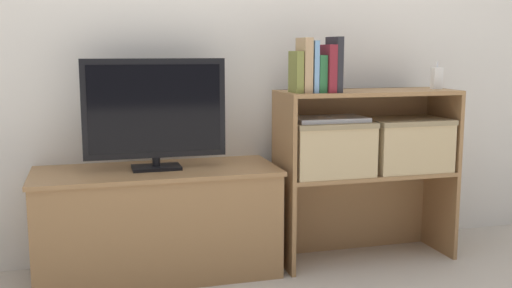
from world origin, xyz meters
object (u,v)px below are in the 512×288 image
object	(u,v)px
tv_stand	(158,222)
laptop	(329,119)
book_maroon	(327,68)
book_olive	(296,72)
book_charcoal	(334,65)
tv	(155,111)
baby_monitor	(437,78)
storage_basket_right	(406,142)
book_forest	(319,74)
book_skyblue	(312,67)
book_tan	(304,65)
storage_basket_left	(328,146)

from	to	relation	value
tv_stand	laptop	distance (m)	0.94
book_maroon	laptop	world-z (taller)	book_maroon
tv_stand	book_olive	xyz separation A→B (m)	(0.63, -0.11, 0.69)
book_charcoal	tv	bearing A→B (deg)	172.22
baby_monitor	storage_basket_right	xyz separation A→B (m)	(-0.17, -0.02, -0.32)
laptop	book_forest	bearing A→B (deg)	-148.98
book_skyblue	storage_basket_right	size ratio (longest dim) A/B	0.60
book_maroon	laptop	bearing A→B (deg)	54.40
tv_stand	book_skyblue	size ratio (longest dim) A/B	4.70
baby_monitor	laptop	size ratio (longest dim) A/B	0.39
tv	book_olive	bearing A→B (deg)	-10.04
tv	storage_basket_right	xyz separation A→B (m)	(1.23, -0.07, -0.18)
tv_stand	baby_monitor	xyz separation A→B (m)	(1.40, -0.06, 0.65)
tv	book_olive	distance (m)	0.67
book_tan	book_maroon	distance (m)	0.11
tv_stand	baby_monitor	size ratio (longest dim) A/B	8.08
book_forest	book_charcoal	distance (m)	0.09
storage_basket_left	laptop	distance (m)	0.13
book_skyblue	storage_basket_right	bearing A→B (deg)	4.66
tv_stand	storage_basket_left	xyz separation A→B (m)	(0.81, -0.07, 0.33)
baby_monitor	book_maroon	bearing A→B (deg)	-174.68
tv_stand	baby_monitor	world-z (taller)	baby_monitor
book_tan	book_skyblue	distance (m)	0.04
storage_basket_left	baby_monitor	bearing A→B (deg)	1.46
tv_stand	laptop	bearing A→B (deg)	-4.97
book_olive	book_charcoal	xyz separation A→B (m)	(0.19, -0.00, 0.03)
tv_stand	tv	distance (m)	0.52
book_charcoal	book_maroon	bearing A→B (deg)	-180.00
book_olive	book_skyblue	xyz separation A→B (m)	(0.08, 0.00, 0.02)
book_maroon	book_charcoal	xyz separation A→B (m)	(0.04, 0.00, 0.02)
book_skyblue	book_olive	bearing A→B (deg)	180.00
book_tan	tv	bearing A→B (deg)	170.54
book_tan	storage_basket_right	bearing A→B (deg)	4.34
tv	book_tan	world-z (taller)	book_tan
book_skyblue	book_charcoal	xyz separation A→B (m)	(0.11, -0.00, 0.01)
book_tan	storage_basket_left	xyz separation A→B (m)	(0.14, 0.04, -0.39)
book_charcoal	baby_monitor	distance (m)	0.59
book_skyblue	tv_stand	bearing A→B (deg)	170.92
book_olive	book_forest	xyz separation A→B (m)	(0.11, -0.00, -0.01)
book_forest	storage_basket_left	xyz separation A→B (m)	(0.07, 0.04, -0.35)
book_olive	storage_basket_right	distance (m)	0.70
tv	book_olive	xyz separation A→B (m)	(0.63, -0.11, 0.17)
baby_monitor	book_tan	bearing A→B (deg)	-175.49
book_maroon	storage_basket_right	bearing A→B (deg)	5.42
book_forest	tv_stand	bearing A→B (deg)	171.33
tv_stand	book_skyblue	xyz separation A→B (m)	(0.71, -0.11, 0.71)
book_tan	laptop	bearing A→B (deg)	16.57
storage_basket_left	book_maroon	bearing A→B (deg)	-125.60
book_forest	book_charcoal	xyz separation A→B (m)	(0.08, 0.00, 0.04)
book_tan	book_maroon	size ratio (longest dim) A/B	1.14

